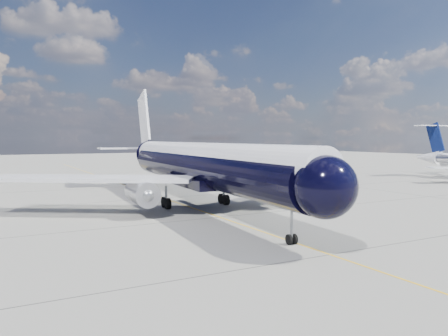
# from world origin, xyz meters

# --- Properties ---
(ground) EXTENTS (320.00, 320.00, 0.00)m
(ground) POSITION_xyz_m (0.00, 30.00, 0.00)
(ground) COLOR gray
(ground) RESTS_ON ground
(taxiway_centerline) EXTENTS (0.16, 160.00, 0.01)m
(taxiway_centerline) POSITION_xyz_m (0.00, 25.00, 0.00)
(taxiway_centerline) COLOR yellow
(taxiway_centerline) RESTS_ON ground
(main_airliner) EXTENTS (42.01, 51.26, 14.80)m
(main_airliner) POSITION_xyz_m (0.82, 16.94, 4.59)
(main_airliner) COLOR black
(main_airliner) RESTS_ON ground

